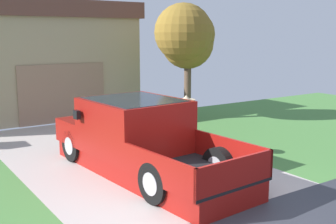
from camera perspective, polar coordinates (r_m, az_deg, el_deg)
pickup_truck at (r=9.82m, az=-4.23°, el=-3.58°), size 2.35×5.57×1.67m
person_with_hat at (r=10.76m, az=2.44°, el=-1.41°), size 0.53×0.46×1.62m
handbag at (r=10.88m, az=3.61°, el=-5.68°), size 0.31×0.21×0.38m
house_with_garage at (r=17.86m, az=-20.42°, el=6.74°), size 8.83×5.82×4.32m
front_yard_tree at (r=15.44m, az=2.52°, el=10.07°), size 2.34×2.22×4.21m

